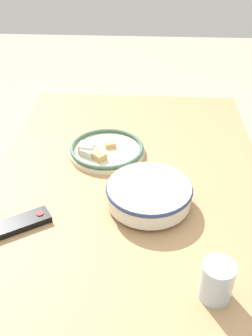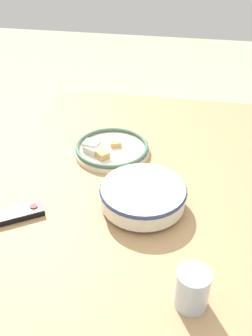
{
  "view_description": "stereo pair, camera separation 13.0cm",
  "coord_description": "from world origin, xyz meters",
  "px_view_note": "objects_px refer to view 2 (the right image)",
  "views": [
    {
      "loc": [
        -1.01,
        -0.05,
        1.49
      ],
      "look_at": [
        0.05,
        0.01,
        0.74
      ],
      "focal_mm": 42.0,
      "sensor_mm": 36.0,
      "label": 1
    },
    {
      "loc": [
        -1.0,
        -0.18,
        1.49
      ],
      "look_at": [
        0.05,
        0.01,
        0.74
      ],
      "focal_mm": 42.0,
      "sensor_mm": 36.0,
      "label": 2
    }
  ],
  "objects_px": {
    "drinking_glass": "(192,289)",
    "tv_remote": "(14,214)",
    "noodle_bowl": "(143,195)",
    "food_plate": "(111,149)"
  },
  "relations": [
    {
      "from": "tv_remote",
      "to": "drinking_glass",
      "type": "bearing_deg",
      "value": 35.67
    },
    {
      "from": "noodle_bowl",
      "to": "tv_remote",
      "type": "relative_size",
      "value": 1.47
    },
    {
      "from": "food_plate",
      "to": "tv_remote",
      "type": "relative_size",
      "value": 1.56
    },
    {
      "from": "noodle_bowl",
      "to": "tv_remote",
      "type": "distance_m",
      "value": 0.38
    },
    {
      "from": "food_plate",
      "to": "drinking_glass",
      "type": "height_order",
      "value": "drinking_glass"
    },
    {
      "from": "noodle_bowl",
      "to": "drinking_glass",
      "type": "relative_size",
      "value": 2.53
    },
    {
      "from": "tv_remote",
      "to": "drinking_glass",
      "type": "distance_m",
      "value": 0.56
    },
    {
      "from": "food_plate",
      "to": "tv_remote",
      "type": "xyz_separation_m",
      "value": [
        -0.39,
        0.21,
        -0.01
      ]
    },
    {
      "from": "food_plate",
      "to": "tv_remote",
      "type": "bearing_deg",
      "value": 152.07
    },
    {
      "from": "drinking_glass",
      "to": "tv_remote",
      "type": "bearing_deg",
      "value": 68.47
    }
  ]
}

